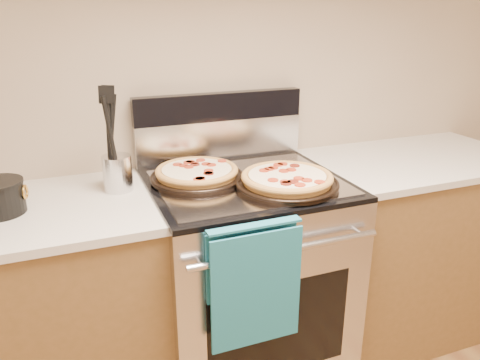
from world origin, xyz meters
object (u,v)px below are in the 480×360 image
object	(u,v)px
range_body	(245,283)
pepperoni_pizza_front	(287,180)
utensil_crock	(118,173)
pepperoni_pizza_back	(197,173)

from	to	relation	value
range_body	pepperoni_pizza_front	size ratio (longest dim) A/B	2.32
pepperoni_pizza_front	utensil_crock	xyz separation A→B (m)	(-0.60, 0.24, 0.03)
pepperoni_pizza_front	utensil_crock	distance (m)	0.64
range_body	pepperoni_pizza_front	xyz separation A→B (m)	(0.12, -0.13, 0.50)
pepperoni_pizza_back	pepperoni_pizza_front	size ratio (longest dim) A/B	0.94
pepperoni_pizza_front	range_body	bearing A→B (deg)	131.12
range_body	pepperoni_pizza_back	world-z (taller)	pepperoni_pizza_back
pepperoni_pizza_back	pepperoni_pizza_front	xyz separation A→B (m)	(0.30, -0.20, 0.00)
range_body	utensil_crock	bearing A→B (deg)	167.62
range_body	pepperoni_pizza_front	bearing A→B (deg)	-48.88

